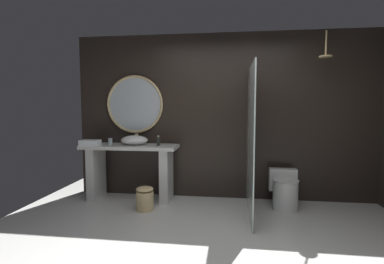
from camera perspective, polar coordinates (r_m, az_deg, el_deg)
ground_plane at (r=3.14m, az=5.37°, el=-22.74°), size 5.76×5.76×0.00m
back_wall_panel at (r=4.68m, az=6.42°, el=2.98°), size 4.80×0.10×2.60m
vanity_counter at (r=4.71m, az=-11.87°, el=-6.47°), size 1.48×0.53×0.86m
vessel_sink at (r=4.65m, az=-11.17°, el=-1.56°), size 0.42×0.34×0.17m
tumbler_cup at (r=4.77m, az=-15.66°, el=-1.76°), size 0.07×0.07×0.10m
soap_dispenser at (r=4.49m, az=-6.56°, el=-1.77°), size 0.05×0.05×0.16m
round_wall_mirror at (r=4.85m, az=-11.10°, el=5.32°), size 0.94×0.04×0.94m
shower_glass_panel at (r=4.00m, az=11.32°, el=-1.73°), size 0.02×1.32×2.00m
rain_shower_head at (r=4.56m, az=24.61°, el=13.78°), size 0.18×0.18×0.36m
toilet at (r=4.48m, az=17.62°, el=-10.79°), size 0.40×0.52×0.54m
waste_bin at (r=4.28m, az=-9.18°, el=-12.61°), size 0.25×0.25×0.34m
folded_hand_towel at (r=4.73m, az=-19.26°, el=-2.02°), size 0.29×0.20×0.09m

